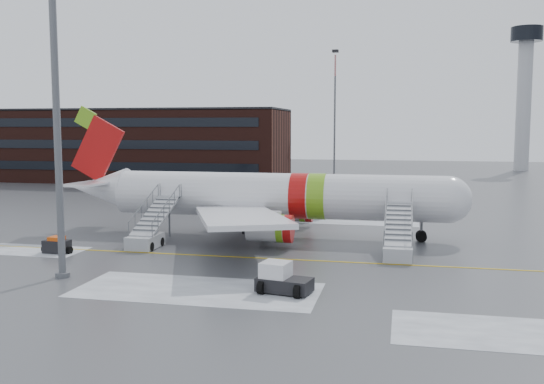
% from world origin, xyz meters
% --- Properties ---
extents(ground, '(260.00, 260.00, 0.00)m').
position_xyz_m(ground, '(0.00, 0.00, 0.00)').
color(ground, '#494C4F').
rests_on(ground, ground).
extents(airliner, '(35.03, 32.97, 11.18)m').
position_xyz_m(airliner, '(-6.00, 7.89, 3.42)').
color(airliner, white).
rests_on(airliner, ground).
extents(airstair_fwd, '(2.05, 7.70, 3.48)m').
position_xyz_m(airstair_fwd, '(5.14, 1.35, 1.06)').
color(airstair_fwd, '#ABAEB3').
rests_on(airstair_fwd, ground).
extents(airstair_aft, '(2.05, 7.70, 3.48)m').
position_xyz_m(airstair_aft, '(-13.90, 1.35, 1.06)').
color(airstair_aft, '#A4A7AB').
rests_on(airstair_aft, ground).
extents(pushback_tug, '(3.27, 2.69, 1.73)m').
position_xyz_m(pushback_tug, '(-1.19, -9.47, 0.76)').
color(pushback_tug, black).
rests_on(pushback_tug, ground).
extents(baggage_tractor, '(2.44, 1.25, 1.25)m').
position_xyz_m(baggage_tractor, '(-19.54, -2.45, 0.53)').
color(baggage_tractor, black).
rests_on(baggage_tractor, ground).
extents(light_mast_near, '(1.20, 1.20, 27.36)m').
position_xyz_m(light_mast_near, '(-15.17, -8.90, 14.09)').
color(light_mast_near, '#595B60').
rests_on(light_mast_near, ground).
extents(terminal_building, '(62.00, 16.11, 12.30)m').
position_xyz_m(terminal_building, '(-45.00, 54.98, 6.20)').
color(terminal_building, '#3F1E16').
rests_on(terminal_building, ground).
extents(control_tower, '(6.40, 6.40, 30.00)m').
position_xyz_m(control_tower, '(30.00, 95.00, 18.75)').
color(control_tower, '#B2B5BA').
rests_on(control_tower, ground).
extents(light_mast_far_n, '(1.20, 1.20, 24.25)m').
position_xyz_m(light_mast_far_n, '(-8.00, 78.00, 13.84)').
color(light_mast_far_n, '#595B60').
rests_on(light_mast_far_n, ground).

